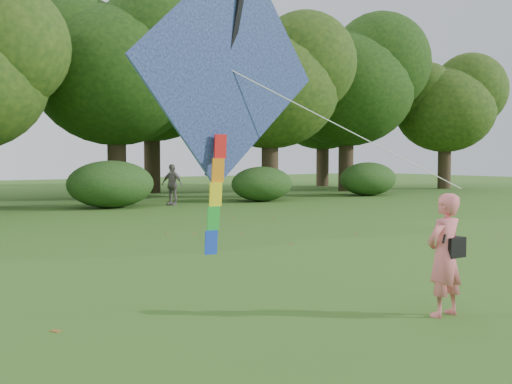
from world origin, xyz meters
TOP-DOWN VIEW (x-y plane):
  - ground at (0.00, 0.00)m, footprint 100.00×100.00m
  - man_kite_flyer at (-0.23, -0.82)m, footprint 0.60×0.41m
  - bystander_right at (5.62, 17.74)m, footprint 0.82×1.09m
  - crossbody_bag at (-0.11, -0.85)m, footprint 0.43×0.20m
  - flying_kite at (-3.10, -0.18)m, footprint 4.42×1.02m
  - tree_line at (1.67, 22.88)m, footprint 54.70×15.30m
  - shrub_band at (-0.72, 17.60)m, footprint 39.15×3.22m
  - fallen_leaves at (1.72, 6.68)m, footprint 11.45×10.48m

SIDE VIEW (x-z plane):
  - ground at x=0.00m, z-range 0.00..0.00m
  - fallen_leaves at x=1.72m, z-range 0.00..0.01m
  - man_kite_flyer at x=-0.23m, z-range 0.00..1.58m
  - shrub_band at x=-0.72m, z-range -0.08..1.79m
  - bystander_right at x=5.62m, z-range 0.00..1.73m
  - crossbody_bag at x=-0.11m, z-range 0.56..1.23m
  - flying_kite at x=-3.10m, z-range 1.31..4.61m
  - tree_line at x=1.67m, z-range 0.86..10.35m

